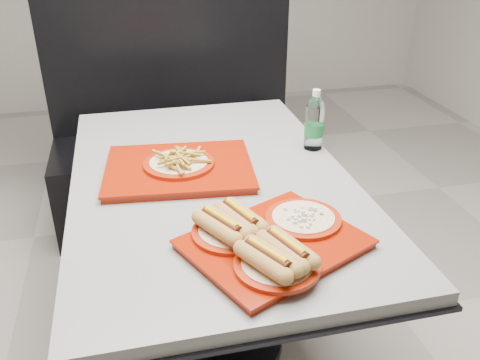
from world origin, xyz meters
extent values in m
plane|color=#9D968C|center=(0.00, 0.00, 0.00)|extent=(6.00, 6.00, 0.00)
cylinder|color=black|center=(0.00, 0.00, 0.03)|extent=(0.52, 0.52, 0.05)
cylinder|color=black|center=(0.00, 0.00, 0.38)|extent=(0.11, 0.11, 0.66)
cube|color=black|center=(0.00, 0.00, 0.70)|extent=(0.92, 1.42, 0.01)
cube|color=gray|center=(0.00, 0.00, 0.73)|extent=(0.90, 1.40, 0.04)
cube|color=black|center=(0.00, 1.02, 0.23)|extent=(1.30, 0.55, 0.45)
cube|color=black|center=(0.00, 1.26, 0.80)|extent=(1.30, 0.10, 1.10)
cube|color=maroon|center=(0.09, -0.44, 0.76)|extent=(0.51, 0.47, 0.02)
cube|color=maroon|center=(0.09, -0.44, 0.77)|extent=(0.53, 0.48, 0.01)
cylinder|color=#931C04|center=(0.06, -0.54, 0.78)|extent=(0.21, 0.21, 0.01)
cylinder|color=beige|center=(0.06, -0.54, 0.79)|extent=(0.17, 0.17, 0.00)
cylinder|color=#931C04|center=(-0.02, -0.38, 0.78)|extent=(0.21, 0.21, 0.01)
cylinder|color=beige|center=(-0.02, -0.38, 0.79)|extent=(0.17, 0.17, 0.00)
cylinder|color=#931C04|center=(0.19, -0.36, 0.78)|extent=(0.21, 0.21, 0.01)
cylinder|color=beige|center=(0.19, -0.36, 0.79)|extent=(0.17, 0.17, 0.00)
cube|color=maroon|center=(-0.10, 0.05, 0.76)|extent=(0.51, 0.41, 0.02)
cube|color=maroon|center=(-0.10, 0.05, 0.77)|extent=(0.52, 0.43, 0.01)
cylinder|color=#931C04|center=(-0.10, 0.05, 0.78)|extent=(0.24, 0.24, 0.01)
cylinder|color=beige|center=(-0.10, 0.05, 0.79)|extent=(0.19, 0.19, 0.01)
cylinder|color=silver|center=(0.41, 0.14, 0.83)|extent=(0.07, 0.07, 0.16)
cylinder|color=#1A6932|center=(0.41, 0.14, 0.82)|extent=(0.07, 0.07, 0.05)
cone|color=silver|center=(0.41, 0.14, 0.93)|extent=(0.07, 0.07, 0.04)
cylinder|color=silver|center=(0.41, 0.14, 0.96)|extent=(0.03, 0.03, 0.02)
camera|label=1|loc=(-0.25, -1.47, 1.52)|focal=38.00mm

